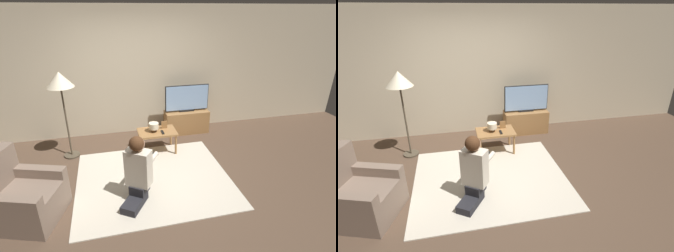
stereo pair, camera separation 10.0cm
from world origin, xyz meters
The scene contains 12 objects.
ground_plane centered at (0.00, 0.00, 0.00)m, with size 10.00×10.00×0.00m, color brown.
wall_back centered at (0.00, 1.93, 1.30)m, with size 10.00×0.06×2.60m.
rug centered at (0.00, 0.00, 0.01)m, with size 2.39×2.05×0.02m.
tv_stand centered at (1.03, 1.58, 0.25)m, with size 0.94×0.36×0.49m.
tv centered at (1.03, 1.58, 0.78)m, with size 0.94×0.08×0.57m.
coffee_table centered at (0.24, 0.87, 0.38)m, with size 0.71×0.46×0.43m.
floor_lamp centered at (-1.34, 1.08, 1.37)m, with size 0.45×0.45×1.57m.
armchair centered at (-1.78, -0.42, 0.29)m, with size 1.03×0.98×0.90m.
person_kneeling centered at (-0.29, -0.44, 0.51)m, with size 0.64×0.80×0.99m.
picture_frame centered at (0.39, 0.95, 0.51)m, with size 0.11×0.01×0.15m.
table_lamp centered at (0.18, 0.86, 0.53)m, with size 0.18×0.18×0.17m.
remote centered at (0.32, 0.77, 0.44)m, with size 0.04×0.15×0.02m.
Camera 2 is at (-0.50, -3.47, 2.50)m, focal length 28.00 mm.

